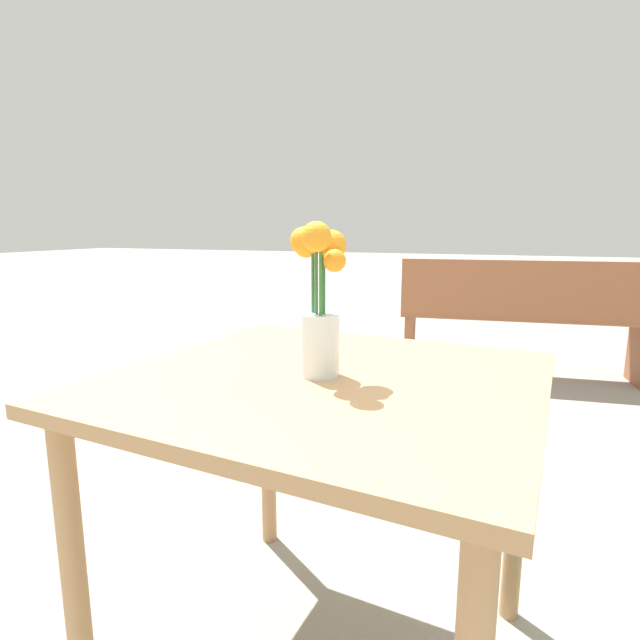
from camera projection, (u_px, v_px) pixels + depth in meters
The scene contains 3 objects.
table_front at pixel (326, 418), 1.12m from camera, with size 0.98×0.94×0.75m.
flower_vase at pixel (320, 308), 1.07m from camera, with size 0.13×0.14×0.33m.
bench_near at pixel (523, 315), 3.50m from camera, with size 1.71×0.55×0.85m.
Camera 1 is at (0.37, -1.00, 1.07)m, focal length 28.00 mm.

